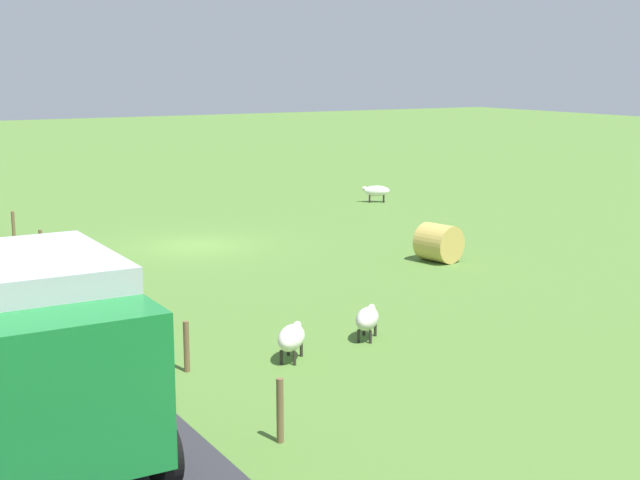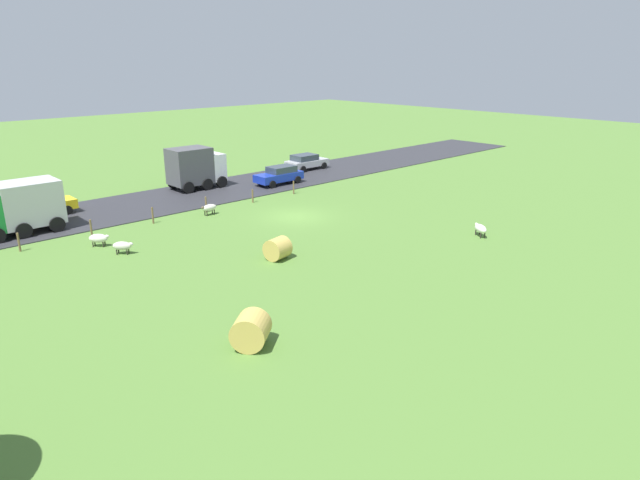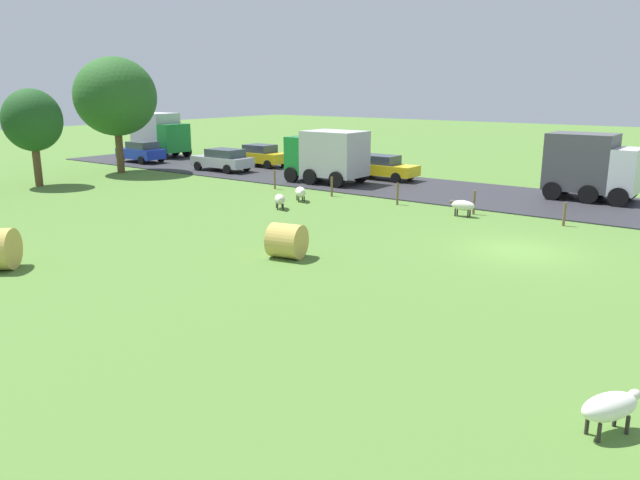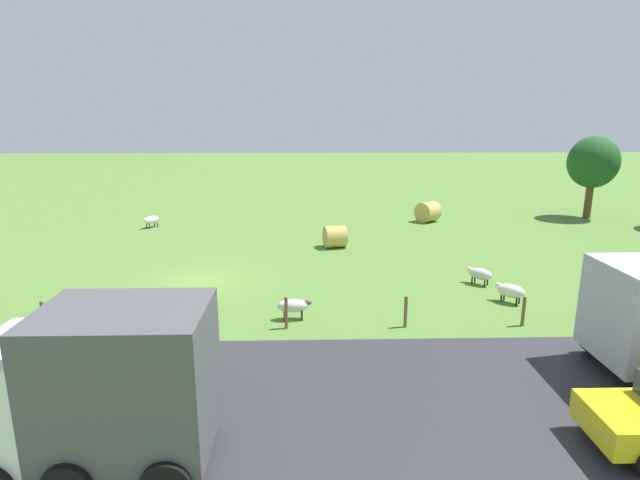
{
  "view_description": "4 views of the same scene",
  "coord_description": "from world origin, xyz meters",
  "views": [
    {
      "loc": [
        11.81,
        28.89,
        6.17
      ],
      "look_at": [
        -3.64,
        2.38,
        0.26
      ],
      "focal_mm": 50.76,
      "sensor_mm": 36.0,
      "label": 1
    },
    {
      "loc": [
        -28.11,
        23.85,
        10.55
      ],
      "look_at": [
        -5.42,
        2.75,
        0.22
      ],
      "focal_mm": 30.75,
      "sensor_mm": 36.0,
      "label": 2
    },
    {
      "loc": [
        -21.84,
        -7.1,
        5.87
      ],
      "look_at": [
        -6.04,
        4.62,
        0.93
      ],
      "focal_mm": 34.43,
      "sensor_mm": 36.0,
      "label": 3
    },
    {
      "loc": [
        21.53,
        4.69,
        7.13
      ],
      "look_at": [
        -6.09,
        5.44,
        0.35
      ],
      "focal_mm": 28.49,
      "sensor_mm": 36.0,
      "label": 4
    }
  ],
  "objects": [
    {
      "name": "truck_0",
      "position": [
        8.8,
        15.07,
        1.78
      ],
      "size": [
        2.88,
        4.74,
        3.19
      ],
      "color": "#197F33",
      "rests_on": "road_strip"
    },
    {
      "name": "ground_plane",
      "position": [
        0.0,
        0.0,
        0.0
      ],
      "size": [
        160.0,
        160.0,
        0.0
      ],
      "primitive_type": "plane",
      "color": "#517A33"
    },
    {
      "name": "fence_post_2",
      "position": [
        5.25,
        3.98,
        0.57
      ],
      "size": [
        0.12,
        0.12,
        1.14
      ],
      "primitive_type": "cylinder",
      "color": "brown",
      "rests_on": "ground_plane"
    },
    {
      "name": "hay_bale_1",
      "position": [
        -5.78,
        6.27,
        0.61
      ],
      "size": [
        1.42,
        1.37,
        1.21
      ],
      "primitive_type": "cylinder",
      "rotation": [
        1.57,
        0.0,
        0.21
      ],
      "color": "tan",
      "rests_on": "ground_plane"
    },
    {
      "name": "fence_post_0",
      "position": [
        5.25,
        -4.24,
        0.53
      ],
      "size": [
        0.12,
        0.12,
        1.06
      ],
      "primitive_type": "cylinder",
      "color": "brown",
      "rests_on": "ground_plane"
    },
    {
      "name": "fence_post_4",
      "position": [
        5.25,
        12.2,
        0.54
      ],
      "size": [
        0.12,
        0.12,
        1.07
      ],
      "primitive_type": "cylinder",
      "color": "brown",
      "rests_on": "ground_plane"
    },
    {
      "name": "sheep_3",
      "position": [
        0.81,
        12.17,
        0.48
      ],
      "size": [
        1.1,
        1.1,
        0.74
      ],
      "color": "beige",
      "rests_on": "ground_plane"
    },
    {
      "name": "fence_post_1",
      "position": [
        5.25,
        -0.13,
        0.52
      ],
      "size": [
        0.12,
        0.12,
        1.04
      ],
      "primitive_type": "cylinder",
      "color": "brown",
      "rests_on": "ground_plane"
    },
    {
      "name": "fence_post_3",
      "position": [
        5.25,
        8.09,
        0.56
      ],
      "size": [
        0.12,
        0.12,
        1.12
      ],
      "primitive_type": "cylinder",
      "color": "brown",
      "rests_on": "ground_plane"
    },
    {
      "name": "fence_post_5",
      "position": [
        5.25,
        16.31,
        0.56
      ],
      "size": [
        0.12,
        0.12,
        1.12
      ],
      "primitive_type": "cylinder",
      "color": "brown",
      "rests_on": "ground_plane"
    },
    {
      "name": "sheep_2",
      "position": [
        3.03,
        12.63,
        0.5
      ],
      "size": [
        1.13,
        1.15,
        0.76
      ],
      "color": "silver",
      "rests_on": "ground_plane"
    },
    {
      "name": "sheep_1",
      "position": [
        -11.21,
        -5.44,
        0.52
      ],
      "size": [
        1.27,
        1.03,
        0.77
      ],
      "color": "white",
      "rests_on": "ground_plane"
    },
    {
      "name": "sheep_0",
      "position": [
        4.48,
        4.21,
        0.52
      ],
      "size": [
        0.52,
        1.24,
        0.76
      ],
      "color": "silver",
      "rests_on": "ground_plane"
    }
  ]
}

